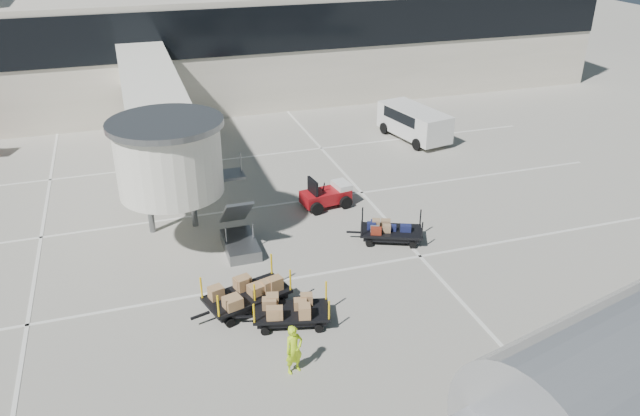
# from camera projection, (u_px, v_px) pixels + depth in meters

# --- Properties ---
(ground) EXTENTS (140.00, 140.00, 0.00)m
(ground) POSITION_uv_depth(u_px,v_px,m) (302.00, 306.00, 24.04)
(ground) COLOR #B3AFA0
(ground) RESTS_ON ground
(lane_markings) EXTENTS (40.00, 30.00, 0.02)m
(lane_markings) POSITION_uv_depth(u_px,v_px,m) (238.00, 207.00, 31.81)
(lane_markings) COLOR silver
(lane_markings) RESTS_ON ground
(terminal) EXTENTS (64.00, 12.11, 15.20)m
(terminal) POSITION_uv_depth(u_px,v_px,m) (186.00, 45.00, 47.64)
(terminal) COLOR beige
(terminal) RESTS_ON ground
(jet_bridge) EXTENTS (5.70, 20.40, 6.03)m
(jet_bridge) POSITION_uv_depth(u_px,v_px,m) (157.00, 116.00, 31.50)
(jet_bridge) COLOR white
(jet_bridge) RESTS_ON ground
(baggage_tug) EXTENTS (2.64, 1.88, 1.63)m
(baggage_tug) POSITION_uv_depth(u_px,v_px,m) (327.00, 195.00, 31.68)
(baggage_tug) COLOR maroon
(baggage_tug) RESTS_ON ground
(suitcase_cart) EXTENTS (3.45, 2.36, 1.35)m
(suitcase_cart) POSITION_uv_depth(u_px,v_px,m) (391.00, 232.00, 28.45)
(suitcase_cart) COLOR black
(suitcase_cart) RESTS_ON ground
(box_cart_near) EXTENTS (3.51, 2.01, 1.35)m
(box_cart_near) POSITION_uv_depth(u_px,v_px,m) (289.00, 311.00, 22.84)
(box_cart_near) COLOR black
(box_cart_near) RESTS_ON ground
(box_cart_far) EXTENTS (3.97, 2.41, 1.53)m
(box_cart_far) POSITION_uv_depth(u_px,v_px,m) (250.00, 293.00, 23.80)
(box_cart_far) COLOR black
(box_cart_far) RESTS_ON ground
(ground_worker) EXTENTS (0.75, 0.61, 1.79)m
(ground_worker) POSITION_uv_depth(u_px,v_px,m) (294.00, 350.00, 20.35)
(ground_worker) COLOR #B0DE17
(ground_worker) RESTS_ON ground
(minivan) EXTENTS (3.20, 5.67, 2.02)m
(minivan) POSITION_uv_depth(u_px,v_px,m) (413.00, 120.00, 40.51)
(minivan) COLOR silver
(minivan) RESTS_ON ground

